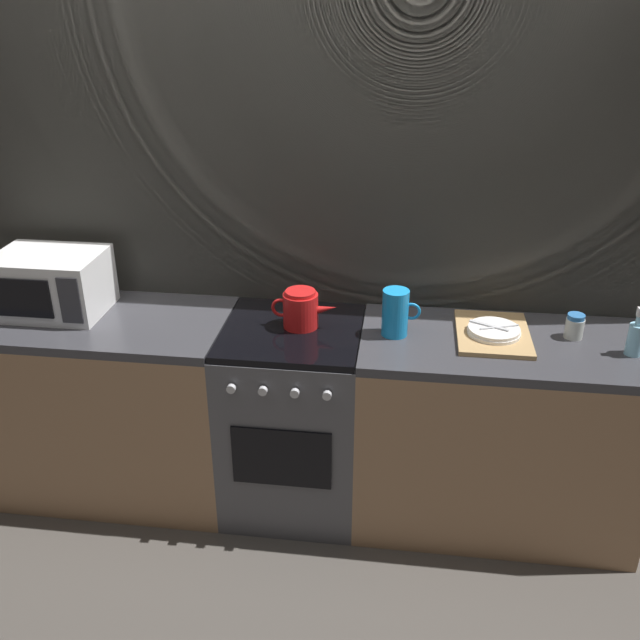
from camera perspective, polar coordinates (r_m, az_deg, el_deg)
ground_plane at (r=3.47m, az=-2.06°, el=-14.13°), size 8.00×8.00×0.00m
back_wall at (r=3.15m, az=-1.46°, el=6.78°), size 3.60×0.05×2.40m
counter_left at (r=3.45m, az=-17.22°, el=-6.52°), size 1.20×0.60×0.90m
stove_unit at (r=3.20m, az=-2.20°, el=-7.97°), size 0.60×0.63×0.90m
counter_right at (r=3.20m, az=14.14°, el=-8.88°), size 1.20×0.60×0.90m
microwave at (r=3.30m, az=-21.11°, el=2.84°), size 0.46×0.35×0.27m
kettle at (r=2.96m, az=-1.58°, el=0.90°), size 0.28×0.15×0.17m
pitcher at (r=2.90m, az=6.21°, el=0.60°), size 0.16×0.11×0.20m
dish_pile at (r=2.99m, az=13.99°, el=-0.99°), size 0.30×0.40×0.06m
spice_jar at (r=3.06m, az=20.11°, el=-0.49°), size 0.08×0.08×0.10m
spray_bottle at (r=3.00m, az=24.47°, el=-1.23°), size 0.08×0.06×0.20m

